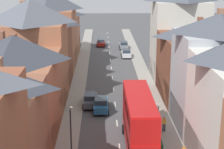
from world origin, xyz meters
The scene contains 14 objects.
pavement_left centered at (-5.10, 38.00, 0.07)m, with size 2.20×104.00×0.14m, color gray.
pavement_right centered at (5.10, 38.00, 0.07)m, with size 2.20×104.00×0.14m, color gray.
centre_line_dashes centered at (0.00, 36.00, 0.01)m, with size 0.14×97.80×0.01m.
terrace_row_left centered at (-10.18, 26.43, 5.73)m, with size 8.00×75.07×13.33m.
double_decker_bus_lead centered at (1.79, 17.88, 2.82)m, with size 2.74×10.80×5.30m.
car_near_blue centered at (3.10, 55.86, 0.81)m, with size 1.90×3.94×1.61m.
car_parked_right_a centered at (3.10, 63.85, 0.81)m, with size 1.90×4.34×1.59m.
car_mid_black centered at (-1.80, 27.75, 0.85)m, with size 1.90×4.25×1.69m.
car_parked_left_b centered at (3.10, 18.68, 0.80)m, with size 1.90×4.44×1.58m.
car_mid_white centered at (-1.80, 67.13, 0.80)m, with size 1.90×4.44×1.58m.
car_far_grey centered at (-3.10, 29.54, 0.83)m, with size 1.90×4.26×1.65m.
pedestrian_mid_right centered at (4.81, 21.39, 1.03)m, with size 0.36×0.22×1.61m.
pedestrian_far_left centered at (4.86, 26.31, 1.03)m, with size 0.36×0.22×1.61m.
street_lamp centered at (-4.25, 14.06, 3.24)m, with size 0.20×1.12×5.50m.
Camera 1 is at (-1.66, -14.54, 16.58)m, focal length 60.00 mm.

